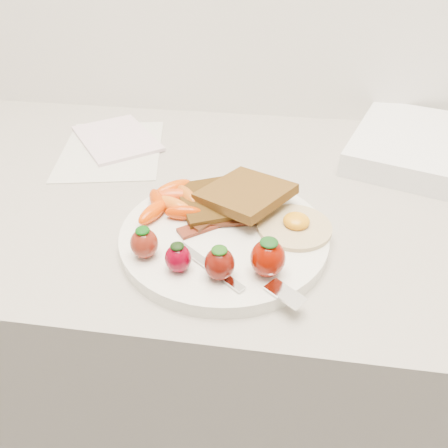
# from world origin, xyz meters

# --- Properties ---
(counter) EXTENTS (2.00, 0.60, 0.90)m
(counter) POSITION_xyz_m (0.00, 1.70, 0.45)
(counter) COLOR gray
(counter) RESTS_ON ground
(plate) EXTENTS (0.27, 0.27, 0.02)m
(plate) POSITION_xyz_m (-0.01, 1.57, 0.91)
(plate) COLOR white
(plate) RESTS_ON counter
(toast_lower) EXTENTS (0.14, 0.14, 0.01)m
(toast_lower) POSITION_xyz_m (-0.03, 1.63, 0.93)
(toast_lower) COLOR black
(toast_lower) RESTS_ON plate
(toast_upper) EXTENTS (0.15, 0.15, 0.02)m
(toast_upper) POSITION_xyz_m (0.01, 1.63, 0.94)
(toast_upper) COLOR #4D2E10
(toast_upper) RESTS_ON toast_lower
(fried_egg) EXTENTS (0.11, 0.11, 0.02)m
(fried_egg) POSITION_xyz_m (0.08, 1.59, 0.92)
(fried_egg) COLOR beige
(fried_egg) RESTS_ON plate
(bacon_strips) EXTENTS (0.10, 0.09, 0.01)m
(bacon_strips) POSITION_xyz_m (-0.02, 1.58, 0.92)
(bacon_strips) COLOR #400F0B
(bacon_strips) RESTS_ON plate
(baby_carrots) EXTENTS (0.09, 0.12, 0.02)m
(baby_carrots) POSITION_xyz_m (-0.09, 1.61, 0.93)
(baby_carrots) COLOR #DA4410
(baby_carrots) RESTS_ON plate
(strawberries) EXTENTS (0.18, 0.06, 0.05)m
(strawberries) POSITION_xyz_m (-0.01, 1.49, 0.94)
(strawberries) COLOR maroon
(strawberries) RESTS_ON plate
(fork) EXTENTS (0.16, 0.09, 0.00)m
(fork) POSITION_xyz_m (0.02, 1.48, 0.92)
(fork) COLOR silver
(fork) RESTS_ON plate
(paper_sheet) EXTENTS (0.22, 0.26, 0.00)m
(paper_sheet) POSITION_xyz_m (-0.25, 1.80, 0.90)
(paper_sheet) COLOR beige
(paper_sheet) RESTS_ON counter
(notepad) EXTENTS (0.21, 0.21, 0.01)m
(notepad) POSITION_xyz_m (-0.25, 1.84, 0.91)
(notepad) COLOR silver
(notepad) RESTS_ON paper_sheet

